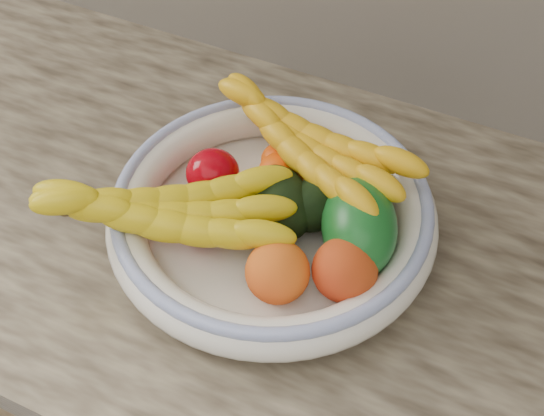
% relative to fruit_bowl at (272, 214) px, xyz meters
% --- Properties ---
extents(kitchen_counter, '(2.44, 0.66, 1.40)m').
position_rel_fruit_bowl_xyz_m(kitchen_counter, '(0.00, 0.03, -0.48)').
color(kitchen_counter, brown).
rests_on(kitchen_counter, ground).
extents(fruit_bowl, '(0.39, 0.39, 0.08)m').
position_rel_fruit_bowl_xyz_m(fruit_bowl, '(0.00, 0.00, 0.00)').
color(fruit_bowl, white).
rests_on(fruit_bowl, kitchen_counter).
extents(clementine_back_left, '(0.06, 0.06, 0.04)m').
position_rel_fruit_bowl_xyz_m(clementine_back_left, '(-0.03, 0.08, 0.01)').
color(clementine_back_left, '#EC5104').
rests_on(clementine_back_left, fruit_bowl).
extents(clementine_back_right, '(0.06, 0.06, 0.04)m').
position_rel_fruit_bowl_xyz_m(clementine_back_right, '(0.02, 0.12, 0.01)').
color(clementine_back_right, '#DC5D04').
rests_on(clementine_back_right, fruit_bowl).
extents(clementine_back_mid, '(0.08, 0.08, 0.05)m').
position_rel_fruit_bowl_xyz_m(clementine_back_mid, '(-0.02, 0.06, 0.01)').
color(clementine_back_mid, '#FF5505').
rests_on(clementine_back_mid, fruit_bowl).
extents(tomato_left, '(0.08, 0.08, 0.06)m').
position_rel_fruit_bowl_xyz_m(tomato_left, '(-0.09, 0.02, 0.01)').
color(tomato_left, '#A4000C').
rests_on(tomato_left, fruit_bowl).
extents(tomato_near_left, '(0.08, 0.08, 0.07)m').
position_rel_fruit_bowl_xyz_m(tomato_near_left, '(-0.07, -0.05, 0.01)').
color(tomato_near_left, '#A20A03').
rests_on(tomato_near_left, fruit_bowl).
extents(avocado_center, '(0.12, 0.13, 0.07)m').
position_rel_fruit_bowl_xyz_m(avocado_center, '(0.01, 0.01, 0.02)').
color(avocado_center, black).
rests_on(avocado_center, fruit_bowl).
extents(avocado_right, '(0.10, 0.11, 0.06)m').
position_rel_fruit_bowl_xyz_m(avocado_right, '(0.05, 0.03, 0.02)').
color(avocado_right, black).
rests_on(avocado_right, fruit_bowl).
extents(green_mango, '(0.15, 0.16, 0.11)m').
position_rel_fruit_bowl_xyz_m(green_mango, '(0.11, 0.00, 0.03)').
color(green_mango, '#0F511A').
rests_on(green_mango, fruit_bowl).
extents(peach_front, '(0.08, 0.08, 0.07)m').
position_rel_fruit_bowl_xyz_m(peach_front, '(0.05, -0.09, 0.02)').
color(peach_front, orange).
rests_on(peach_front, fruit_bowl).
extents(peach_right, '(0.09, 0.09, 0.07)m').
position_rel_fruit_bowl_xyz_m(peach_right, '(0.11, -0.05, 0.02)').
color(peach_right, orange).
rests_on(peach_right, fruit_bowl).
extents(banana_bunch_back, '(0.32, 0.21, 0.09)m').
position_rel_fruit_bowl_xyz_m(banana_bunch_back, '(0.01, 0.08, 0.04)').
color(banana_bunch_back, yellow).
rests_on(banana_bunch_back, fruit_bowl).
extents(banana_bunch_front, '(0.33, 0.24, 0.08)m').
position_rel_fruit_bowl_xyz_m(banana_bunch_front, '(-0.09, -0.08, 0.03)').
color(banana_bunch_front, yellow).
rests_on(banana_bunch_front, fruit_bowl).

